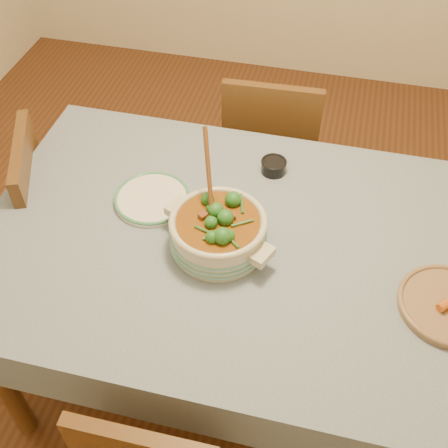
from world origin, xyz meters
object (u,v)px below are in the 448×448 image
stew_casserole (218,230)px  chair_left (16,224)px  white_plate (152,198)px  chair_far (271,146)px  dining_table (247,261)px  condiment_bowl (274,166)px

stew_casserole → chair_left: bearing=169.9°
white_plate → chair_left: chair_left is taller
chair_far → chair_left: (-0.86, -0.71, 0.01)m
dining_table → white_plate: size_ratio=5.55×
condiment_bowl → chair_left: size_ratio=0.11×
chair_far → dining_table: bearing=91.7°
stew_casserole → chair_far: bearing=88.3°
stew_casserole → condiment_bowl: size_ratio=3.89×
white_plate → condiment_bowl: (0.36, 0.24, 0.01)m
dining_table → chair_far: size_ratio=1.97×
stew_casserole → chair_left: 0.91m
chair_left → chair_far: bearing=106.5°
condiment_bowl → chair_far: bearing=99.2°
condiment_bowl → chair_far: size_ratio=0.11×
condiment_bowl → stew_casserole: bearing=-105.1°
white_plate → chair_far: bearing=68.4°
dining_table → chair_far: chair_far is taller
stew_casserole → chair_far: 0.92m
chair_far → chair_left: size_ratio=0.99×
chair_far → stew_casserole: bearing=85.9°
chair_far → white_plate: bearing=65.9°
stew_casserole → white_plate: (-0.26, 0.14, -0.06)m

